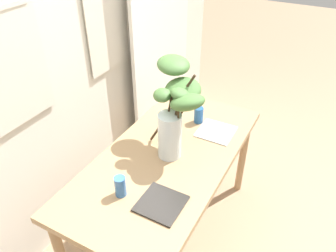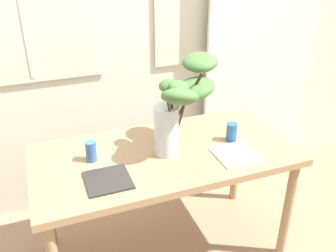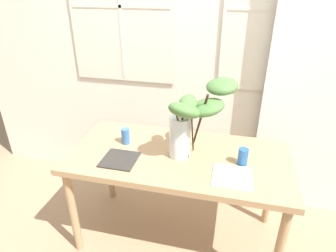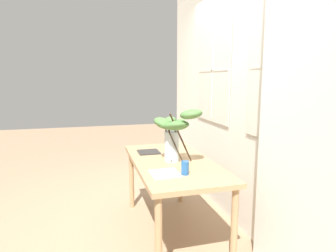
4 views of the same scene
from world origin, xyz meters
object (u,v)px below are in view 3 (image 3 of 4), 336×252
Objects in this scene: plate_square_left at (120,159)px; plate_square_right at (232,176)px; drinking_glass_blue_right at (243,157)px; drinking_glass_blue_left at (126,136)px; vase_with_branches at (194,116)px; dining_table at (178,164)px.

plate_square_left reaches higher than plate_square_right.
drinking_glass_blue_right is 0.17m from plate_square_right.
drinking_glass_blue_right is at bearing -5.34° from drinking_glass_blue_left.
plate_square_left is 0.97× the size of plate_square_right.
plate_square_left is at bearing -161.38° from vase_with_branches.
plate_square_left is at bearing -79.70° from drinking_glass_blue_left.
vase_with_branches is at bearing 178.22° from drinking_glass_blue_right.
drinking_glass_blue_right is 0.50× the size of plate_square_left.
vase_with_branches reaches higher than plate_square_right.
dining_table is 13.24× the size of drinking_glass_blue_right.
vase_with_branches reaches higher than plate_square_left.
drinking_glass_blue_right reaches higher than dining_table.
dining_table is 0.43m from drinking_glass_blue_left.
drinking_glass_blue_left is at bearing 174.66° from drinking_glass_blue_right.
plate_square_left is (-0.36, -0.16, 0.09)m from dining_table.
drinking_glass_blue_right is at bearing -2.29° from dining_table.
vase_with_branches reaches higher than drinking_glass_blue_left.
drinking_glass_blue_left reaches higher than plate_square_left.
drinking_glass_blue_right is 0.80m from plate_square_left.
plate_square_left reaches higher than dining_table.
drinking_glass_blue_left is 0.51× the size of plate_square_right.
plate_square_right is (0.77, -0.23, -0.05)m from drinking_glass_blue_left.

